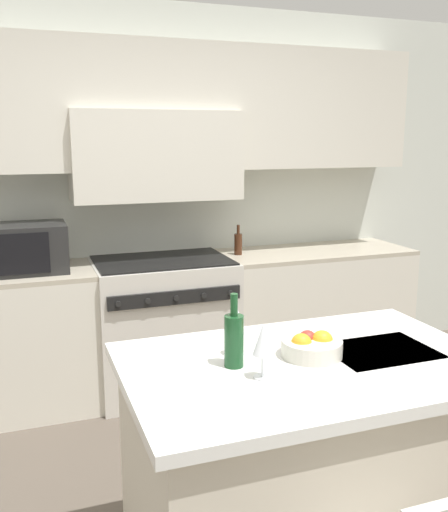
{
  "coord_description": "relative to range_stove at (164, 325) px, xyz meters",
  "views": [
    {
      "loc": [
        -0.9,
        -1.9,
        1.77
      ],
      "look_at": [
        0.05,
        0.74,
        1.19
      ],
      "focal_mm": 40.0,
      "sensor_mm": 36.0,
      "label": 1
    }
  ],
  "objects": [
    {
      "name": "wine_bottle",
      "position": [
        -0.19,
        -1.89,
        0.57
      ],
      "size": [
        0.07,
        0.07,
        0.28
      ],
      "color": "#194723",
      "rests_on": "kitchen_island"
    },
    {
      "name": "fruit_bowl",
      "position": [
        0.13,
        -1.89,
        0.5
      ],
      "size": [
        0.24,
        0.24,
        0.1
      ],
      "color": "silver",
      "rests_on": "kitchen_island"
    },
    {
      "name": "wine_glass_far",
      "position": [
        -0.14,
        -1.78,
        0.6
      ],
      "size": [
        0.07,
        0.07,
        0.2
      ],
      "color": "white",
      "rests_on": "kitchen_island"
    },
    {
      "name": "range_stove",
      "position": [
        0.0,
        0.0,
        0.0
      ],
      "size": [
        0.95,
        0.7,
        0.95
      ],
      "color": "beige",
      "rests_on": "ground_plane"
    },
    {
      "name": "wine_glass_near",
      "position": [
        -0.13,
        -2.02,
        0.6
      ],
      "size": [
        0.07,
        0.07,
        0.2
      ],
      "color": "white",
      "rests_on": "kitchen_island"
    },
    {
      "name": "kitchen_island",
      "position": [
        0.1,
        -1.94,
        -0.0
      ],
      "size": [
        1.42,
        0.92,
        0.94
      ],
      "color": "beige",
      "rests_on": "ground_plane"
    },
    {
      "name": "oil_bottle_on_counter",
      "position": [
        0.58,
        0.06,
        0.54
      ],
      "size": [
        0.06,
        0.06,
        0.22
      ],
      "color": "#422314",
      "rests_on": "back_counter"
    },
    {
      "name": "back_cabinetry",
      "position": [
        0.0,
        0.27,
        1.13
      ],
      "size": [
        10.0,
        0.46,
        2.7
      ],
      "color": "silver",
      "rests_on": "ground_plane"
    },
    {
      "name": "microwave",
      "position": [
        -0.92,
        0.02,
        0.61
      ],
      "size": [
        0.58,
        0.39,
        0.31
      ],
      "color": "black",
      "rests_on": "back_counter"
    },
    {
      "name": "back_counter",
      "position": [
        0.0,
        0.02,
        -0.01
      ],
      "size": [
        3.85,
        0.62,
        0.93
      ],
      "color": "silver",
      "rests_on": "ground_plane"
    }
  ]
}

